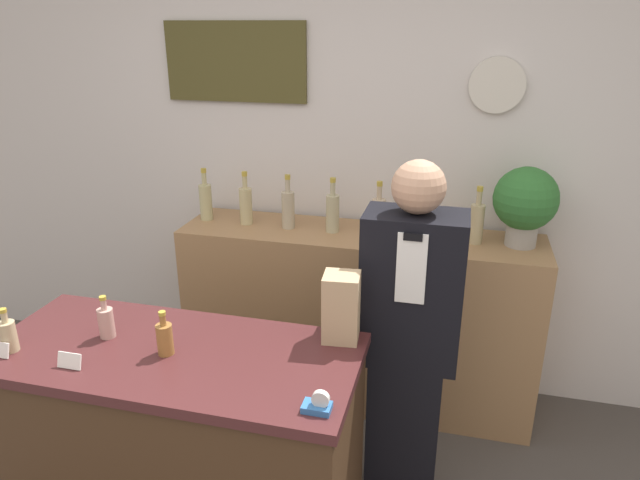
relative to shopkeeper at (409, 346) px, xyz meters
The scene contains 18 objects.
back_wall 1.27m from the shopkeeper, 118.86° to the left, with size 5.20×0.09×2.70m.
back_shelf 0.84m from the shopkeeper, 116.04° to the left, with size 1.93×0.46×1.01m.
display_counter 1.01m from the shopkeeper, 149.45° to the right, with size 1.38×0.61×0.94m.
shopkeeper is the anchor object (origin of this frame).
potted_plant 0.98m from the shopkeeper, 57.71° to the left, with size 0.31×0.31×0.40m.
paper_bag 0.44m from the shopkeeper, 133.98° to the right, with size 0.14×0.14×0.26m.
tape_dispenser 0.74m from the shopkeeper, 107.32° to the right, with size 0.09×0.06×0.07m.
price_card_right 1.30m from the shopkeeper, 148.75° to the right, with size 0.09×0.02×0.06m.
counter_bottle_0 1.54m from the shopkeeper, 155.69° to the right, with size 0.06×0.06×0.17m.
counter_bottle_1 1.21m from the shopkeeper, 157.67° to the right, with size 0.06×0.06×0.17m.
counter_bottle_2 0.99m from the shopkeeper, 148.58° to the right, with size 0.06×0.06×0.17m.
shelf_bottle_0 1.47m from the shopkeeper, 149.40° to the left, with size 0.07×0.07×0.30m.
shelf_bottle_1 1.26m from the shopkeeper, 144.07° to the left, with size 0.07×0.07×0.30m.
shelf_bottle_2 1.07m from the shopkeeper, 136.31° to the left, with size 0.07×0.07×0.30m.
shelf_bottle_3 0.92m from the shopkeeper, 124.92° to the left, with size 0.07×0.07×0.30m.
shelf_bottle_4 0.81m from the shopkeeper, 109.52° to the left, with size 0.07×0.07×0.30m.
shelf_bottle_5 0.78m from the shopkeeper, 89.92° to the left, with size 0.07×0.07×0.30m.
shelf_bottle_6 0.83m from the shopkeeper, 71.01° to the left, with size 0.07×0.07×0.30m.
Camera 1 is at (0.69, -1.09, 2.05)m, focal length 32.00 mm.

